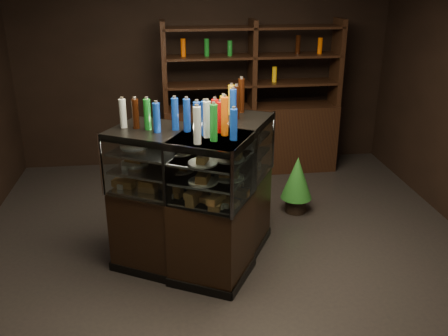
{
  "coord_description": "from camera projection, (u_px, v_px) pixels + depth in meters",
  "views": [
    {
      "loc": [
        -0.52,
        -4.22,
        2.57
      ],
      "look_at": [
        -0.06,
        -0.3,
        0.99
      ],
      "focal_mm": 40.0,
      "sensor_mm": 36.0,
      "label": 1
    }
  ],
  "objects": [
    {
      "name": "back_shelving",
      "position": [
        251.0,
        128.0,
        6.63
      ],
      "size": [
        2.3,
        0.46,
        2.0
      ],
      "rotation": [
        0.0,
        0.0,
        0.02
      ],
      "color": "black",
      "rests_on": "ground"
    },
    {
      "name": "bottles_top",
      "position": [
        201.0,
        113.0,
        4.15
      ],
      "size": [
        1.1,
        0.94,
        0.3
      ],
      "color": "yellow",
      "rests_on": "display_case"
    },
    {
      "name": "food_display",
      "position": [
        202.0,
        165.0,
        4.32
      ],
      "size": [
        1.26,
        1.08,
        0.41
      ],
      "color": "#DC8F4F",
      "rests_on": "display_case"
    },
    {
      "name": "potted_conifer",
      "position": [
        297.0,
        177.0,
        5.53
      ],
      "size": [
        0.35,
        0.35,
        0.75
      ],
      "rotation": [
        0.0,
        0.0,
        0.3
      ],
      "color": "black",
      "rests_on": "ground"
    },
    {
      "name": "display_case",
      "position": [
        203.0,
        220.0,
        4.53
      ],
      "size": [
        1.61,
        1.36,
        1.32
      ],
      "rotation": [
        0.0,
        0.0,
        0.3
      ],
      "color": "black",
      "rests_on": "ground"
    },
    {
      "name": "room_shell",
      "position": [
        227.0,
        50.0,
        4.18
      ],
      "size": [
        5.02,
        5.02,
        3.01
      ],
      "color": "black",
      "rests_on": "ground"
    },
    {
      "name": "ground",
      "position": [
        226.0,
        250.0,
        4.9
      ],
      "size": [
        5.0,
        5.0,
        0.0
      ],
      "primitive_type": "plane",
      "color": "black",
      "rests_on": "ground"
    }
  ]
}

